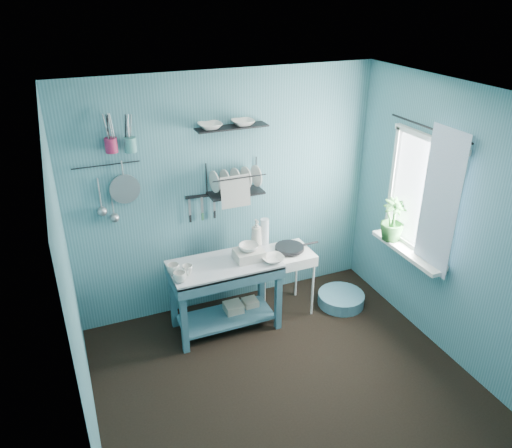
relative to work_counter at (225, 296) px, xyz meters
name	(u,v)px	position (x,y,z in m)	size (l,w,h in m)	color
floor	(287,386)	(0.22, -1.01, -0.38)	(3.20, 3.20, 0.00)	black
ceiling	(298,101)	(0.22, -1.01, 2.12)	(3.20, 3.20, 0.00)	silver
wall_back	(227,195)	(0.22, 0.49, 0.87)	(3.20, 3.20, 0.00)	#3D727D
wall_front	(418,399)	(0.22, -2.51, 0.87)	(3.20, 3.20, 0.00)	#3D727D
wall_left	(75,310)	(-1.38, -1.01, 0.87)	(3.00, 3.00, 0.00)	#3D727D
wall_right	(455,229)	(1.82, -1.01, 0.87)	(3.00, 3.00, 0.00)	#3D727D
work_counter	(225,296)	(0.00, 0.00, 0.00)	(1.07, 0.53, 0.76)	#325B6A
mug_left	(180,277)	(-0.48, -0.16, 0.43)	(0.12, 0.12, 0.10)	silver
mug_mid	(188,270)	(-0.38, -0.06, 0.43)	(0.10, 0.10, 0.09)	silver
mug_right	(173,269)	(-0.50, 0.00, 0.43)	(0.12, 0.12, 0.10)	silver
wash_tub	(249,255)	(0.25, -0.02, 0.43)	(0.28, 0.22, 0.10)	#BDB7AD
tub_bowl	(249,247)	(0.25, -0.02, 0.51)	(0.20, 0.20, 0.06)	silver
soap_bottle	(256,233)	(0.42, 0.20, 0.53)	(0.12, 0.12, 0.30)	#BDB7AD
water_bottle	(265,232)	(0.52, 0.22, 0.52)	(0.09, 0.09, 0.28)	silver
counter_bowl	(273,259)	(0.45, -0.15, 0.41)	(0.22, 0.22, 0.05)	silver
hotplate_stand	(288,280)	(0.73, 0.05, -0.02)	(0.44, 0.44, 0.71)	white
frying_pan	(289,248)	(0.73, 0.05, 0.37)	(0.30, 0.30, 0.04)	black
knife_strip	(201,196)	(-0.07, 0.46, 0.91)	(0.32, 0.02, 0.03)	black
dish_rack	(236,179)	(0.26, 0.36, 1.08)	(0.55, 0.24, 0.32)	black
upper_shelf	(232,127)	(0.25, 0.39, 1.60)	(0.70, 0.18, 0.01)	black
shelf_bowl_left	(210,116)	(0.03, 0.39, 1.72)	(0.22, 0.22, 0.05)	silver
shelf_bowl_right	(243,120)	(0.36, 0.39, 1.66)	(0.22, 0.22, 0.05)	silver
utensil_cup_magenta	(111,145)	(-0.87, 0.41, 1.55)	(0.11, 0.11, 0.13)	#981C43
utensil_cup_teal	(130,145)	(-0.71, 0.41, 1.53)	(0.11, 0.11, 0.13)	teal
colander	(125,189)	(-0.80, 0.44, 1.11)	(0.28, 0.28, 0.03)	#97999E
ladle_outer	(99,194)	(-1.03, 0.45, 1.10)	(0.01, 0.01, 0.30)	#97999E
ladle_inner	(112,200)	(-0.93, 0.45, 1.01)	(0.01, 0.01, 0.30)	#97999E
hook_rail	(106,165)	(-0.93, 0.46, 1.35)	(0.01, 0.01, 0.60)	black
window_glass	(422,195)	(1.80, -0.56, 1.02)	(1.10, 1.10, 0.00)	white
windowsill	(407,251)	(1.72, -0.56, 0.43)	(0.16, 0.95, 0.04)	white
curtain	(439,203)	(1.74, -0.86, 1.07)	(1.35, 1.35, 0.00)	white
curtain_rod	(429,128)	(1.76, -0.56, 1.67)	(0.02, 0.02, 1.05)	black
potted_plant	(393,220)	(1.70, -0.31, 0.67)	(0.25, 0.25, 0.44)	#245B25
storage_tin_large	(234,313)	(0.10, 0.05, -0.27)	(0.18, 0.18, 0.22)	gray
storage_tin_small	(250,308)	(0.30, 0.08, -0.28)	(0.15, 0.15, 0.20)	gray
floor_basin	(341,299)	(1.30, -0.11, -0.31)	(0.51, 0.51, 0.13)	teal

